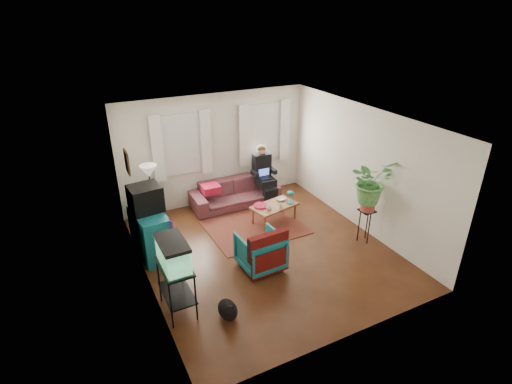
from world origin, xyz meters
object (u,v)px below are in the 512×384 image
side_table (153,207)px  aquarium_stand (177,288)px  coffee_table (274,213)px  dresser (151,234)px  plant_stand (365,226)px  armchair (260,249)px  sofa (235,189)px

side_table → aquarium_stand: size_ratio=0.83×
coffee_table → dresser: bearing=169.4°
side_table → dresser: dresser is taller
dresser → coffee_table: 2.71m
aquarium_stand → dresser: bearing=89.4°
side_table → plant_stand: side_table is taller
side_table → plant_stand: 4.50m
side_table → coffee_table: 2.65m
side_table → armchair: (1.32, -2.53, 0.02)m
armchair → coffee_table: armchair is taller
side_table → armchair: 2.86m
dresser → plant_stand: 4.20m
aquarium_stand → plant_stand: 3.96m
sofa → armchair: size_ratio=2.77×
aquarium_stand → armchair: aquarium_stand is taller
sofa → coffee_table: 1.23m
armchair → plant_stand: 2.28m
dresser → plant_stand: dresser is taller
armchair → plant_stand: bearing=173.2°
side_table → armchair: armchair is taller
side_table → aquarium_stand: bearing=-96.7°
coffee_table → plant_stand: plant_stand is taller
aquarium_stand → plant_stand: aquarium_stand is taller
plant_stand → side_table: bearing=143.1°
aquarium_stand → coffee_table: aquarium_stand is taller
aquarium_stand → coffee_table: 3.25m
aquarium_stand → plant_stand: size_ratio=1.21×
sofa → coffee_table: sofa is taller
sofa → armchair: 2.54m
aquarium_stand → armchair: size_ratio=1.13×
aquarium_stand → coffee_table: (2.71, 1.78, -0.22)m
dresser → armchair: (1.66, -1.29, -0.08)m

